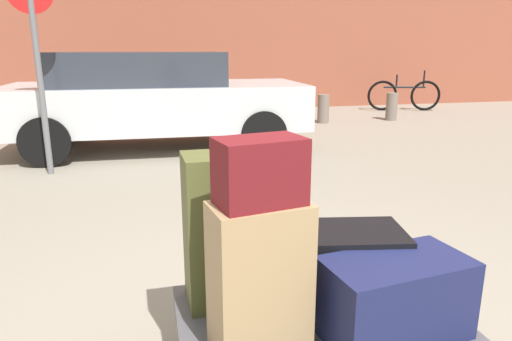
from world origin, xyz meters
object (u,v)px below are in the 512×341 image
at_px(suitcase_olive_front_right, 223,230).
at_px(no_parking_sign, 37,50).
at_px(duffel_bag_navy_rear_left, 395,297).
at_px(bollard_kerb_mid, 392,107).
at_px(suitcase_tan_rear_right, 260,279).
at_px(bollard_kerb_near, 323,109).
at_px(parked_car, 153,98).
at_px(duffel_bag_maroon_topmost_pile, 260,172).
at_px(duffel_bag_black_stacked_top, 339,266).
at_px(bicycle_leaning, 404,95).
at_px(luggage_cart, 319,332).

relative_size(suitcase_olive_front_right, no_parking_sign, 0.30).
distance_m(duffel_bag_navy_rear_left, bollard_kerb_mid, 8.35).
relative_size(suitcase_tan_rear_right, bollard_kerb_near, 1.03).
distance_m(duffel_bag_navy_rear_left, parked_car, 5.63).
height_order(suitcase_olive_front_right, duffel_bag_maroon_topmost_pile, duffel_bag_maroon_topmost_pile).
height_order(bollard_kerb_mid, no_parking_sign, no_parking_sign).
height_order(parked_car, no_parking_sign, no_parking_sign).
height_order(duffel_bag_maroon_topmost_pile, bollard_kerb_near, duffel_bag_maroon_topmost_pile).
height_order(duffel_bag_black_stacked_top, duffel_bag_maroon_topmost_pile, duffel_bag_maroon_topmost_pile).
xyz_separation_m(bollard_kerb_mid, no_parking_sign, (-6.18, -2.95, 1.16)).
xyz_separation_m(suitcase_olive_front_right, bicycle_leaning, (5.79, 8.24, -0.31)).
xyz_separation_m(suitcase_olive_front_right, no_parking_sign, (-1.47, 3.91, 0.76)).
relative_size(suitcase_tan_rear_right, bicycle_leaning, 0.34).
bearing_deg(duffel_bag_navy_rear_left, no_parking_sign, 107.89).
bearing_deg(duffel_bag_maroon_topmost_pile, parked_car, 81.72).
distance_m(suitcase_tan_rear_right, duffel_bag_black_stacked_top, 0.51).
bearing_deg(no_parking_sign, suitcase_olive_front_right, -69.38).
relative_size(suitcase_olive_front_right, parked_car, 0.16).
bearing_deg(bollard_kerb_near, luggage_cart, -111.48).
bearing_deg(bicycle_leaning, duffel_bag_black_stacked_top, -122.27).
distance_m(suitcase_tan_rear_right, no_parking_sign, 4.63).
bearing_deg(bollard_kerb_near, duffel_bag_navy_rear_left, -109.31).
height_order(duffel_bag_black_stacked_top, suitcase_olive_front_right, suitcase_olive_front_right).
height_order(duffel_bag_black_stacked_top, duffel_bag_navy_rear_left, duffel_bag_black_stacked_top).
relative_size(duffel_bag_maroon_topmost_pile, bollard_kerb_mid, 0.53).
relative_size(duffel_bag_black_stacked_top, bollard_kerb_mid, 0.99).
height_order(luggage_cart, bollard_kerb_mid, bollard_kerb_mid).
xyz_separation_m(duffel_bag_black_stacked_top, duffel_bag_navy_rear_left, (0.12, -0.29, -0.01)).
bearing_deg(suitcase_olive_front_right, bollard_kerb_near, 63.31).
xyz_separation_m(suitcase_tan_rear_right, bollard_kerb_mid, (4.62, 7.25, -0.35)).
distance_m(suitcase_tan_rear_right, duffel_bag_maroon_topmost_pile, 0.41).
relative_size(luggage_cart, no_parking_sign, 0.52).
distance_m(bollard_kerb_near, bollard_kerb_mid, 1.52).
xyz_separation_m(duffel_bag_navy_rear_left, duffel_bag_maroon_topmost_pile, (-0.55, 0.04, 0.55)).
bearing_deg(duffel_bag_maroon_topmost_pile, no_parking_sign, 98.76).
relative_size(bollard_kerb_mid, no_parking_sign, 0.24).
distance_m(duffel_bag_black_stacked_top, duffel_bag_navy_rear_left, 0.31).
bearing_deg(parked_car, duffel_bag_navy_rear_left, -81.61).
xyz_separation_m(duffel_bag_maroon_topmost_pile, bicycle_leaning, (5.72, 8.62, -0.68)).
bearing_deg(bicycle_leaning, suitcase_olive_front_right, -125.11).
relative_size(luggage_cart, parked_car, 0.28).
bearing_deg(suitcase_olive_front_right, no_parking_sign, 108.77).
relative_size(luggage_cart, suitcase_tan_rear_right, 2.05).
distance_m(suitcase_olive_front_right, parked_car, 5.15).
xyz_separation_m(luggage_cart, bicycle_leaning, (5.41, 8.48, 0.10)).
bearing_deg(suitcase_tan_rear_right, no_parking_sign, 101.36).
height_order(suitcase_tan_rear_right, bicycle_leaning, bicycle_leaning).
relative_size(duffel_bag_black_stacked_top, duffel_bag_maroon_topmost_pile, 1.85).
bearing_deg(bollard_kerb_mid, duffel_bag_maroon_topmost_pile, -122.55).
bearing_deg(no_parking_sign, bollard_kerb_mid, 25.57).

